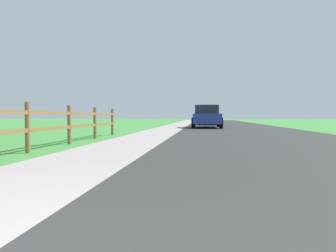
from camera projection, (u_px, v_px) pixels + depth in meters
ground_plane at (188, 126)px, 26.19m from camera, size 120.00×120.00×0.00m
road_asphalt at (228, 125)px, 27.79m from camera, size 7.00×66.00×0.01m
curb_concrete at (156, 125)px, 28.51m from camera, size 6.00×66.00×0.01m
grass_verge at (140, 125)px, 28.68m from camera, size 5.00×66.00×0.00m
rail_fence at (28, 124)px, 6.83m from camera, size 0.11×13.01×1.12m
parked_suv_blue at (207, 116)px, 22.06m from camera, size 2.08×4.97×1.58m
parked_car_beige at (209, 117)px, 29.05m from camera, size 2.01×4.37×1.45m
parked_car_white at (209, 116)px, 38.68m from camera, size 2.15×4.61×1.59m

